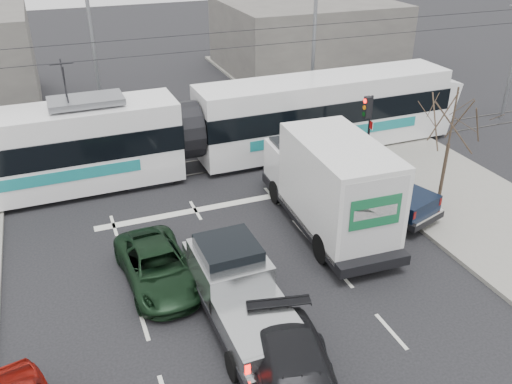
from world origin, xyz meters
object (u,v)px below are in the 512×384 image
object	(u,v)px
street_lamp_near	(311,30)
tram	(187,131)
street_lamp_far	(89,39)
bare_tree	(452,122)
box_truck	(330,185)
traffic_signal	(368,118)
silver_pickup	(237,287)
navy_pickup	(372,184)
green_car	(158,267)

from	to	relation	value
street_lamp_near	tram	bearing A→B (deg)	-152.96
street_lamp_far	tram	size ratio (longest dim) A/B	0.33
bare_tree	street_lamp_near	bearing A→B (deg)	91.42
tram	box_truck	size ratio (longest dim) A/B	3.55
traffic_signal	box_truck	xyz separation A→B (m)	(-3.78, -3.64, -0.88)
street_lamp_far	tram	world-z (taller)	street_lamp_far
street_lamp_near	silver_pickup	world-z (taller)	street_lamp_near
tram	street_lamp_far	bearing A→B (deg)	116.70
street_lamp_near	navy_pickup	xyz separation A→B (m)	(-2.19, -10.29, -4.06)
traffic_signal	street_lamp_far	xyz separation A→B (m)	(-10.66, 9.50, 2.37)
street_lamp_far	tram	distance (m)	7.68
street_lamp_near	box_truck	xyz separation A→B (m)	(-4.62, -11.14, -3.25)
street_lamp_far	silver_pickup	world-z (taller)	street_lamp_far
bare_tree	traffic_signal	world-z (taller)	bare_tree
bare_tree	box_truck	distance (m)	5.29
box_truck	green_car	bearing A→B (deg)	-168.52
bare_tree	box_truck	xyz separation A→B (m)	(-4.91, 0.36, -1.93)
traffic_signal	navy_pickup	world-z (taller)	traffic_signal
tram	green_car	size ratio (longest dim) A/B	6.01
silver_pickup	traffic_signal	bearing A→B (deg)	38.76
tram	box_truck	distance (m)	7.82
traffic_signal	green_car	world-z (taller)	traffic_signal
navy_pickup	street_lamp_far	bearing A→B (deg)	108.84
street_lamp_near	navy_pickup	size ratio (longest dim) A/B	1.67
silver_pickup	street_lamp_far	bearing A→B (deg)	95.86
silver_pickup	box_truck	distance (m)	6.13
silver_pickup	box_truck	xyz separation A→B (m)	(4.93, 3.55, 0.79)
street_lamp_near	silver_pickup	xyz separation A→B (m)	(-9.56, -14.69, -4.04)
street_lamp_near	street_lamp_far	world-z (taller)	same
box_truck	green_car	size ratio (longest dim) A/B	1.69
tram	green_car	bearing A→B (deg)	-112.52
street_lamp_far	box_truck	distance (m)	15.18
green_car	silver_pickup	bearing A→B (deg)	-56.41
traffic_signal	silver_pickup	world-z (taller)	traffic_signal
traffic_signal	green_car	size ratio (longest dim) A/B	0.80
bare_tree	navy_pickup	world-z (taller)	bare_tree
navy_pickup	green_car	distance (m)	9.46
bare_tree	traffic_signal	xyz separation A→B (m)	(-1.13, 4.00, -1.05)
tram	street_lamp_near	bearing A→B (deg)	26.22
silver_pickup	box_truck	world-z (taller)	box_truck
street_lamp_far	navy_pickup	xyz separation A→B (m)	(9.31, -12.29, -4.06)
street_lamp_far	silver_pickup	xyz separation A→B (m)	(1.94, -16.69, -4.04)
silver_pickup	green_car	size ratio (longest dim) A/B	1.32
bare_tree	street_lamp_far	bearing A→B (deg)	131.12
box_truck	navy_pickup	distance (m)	2.70
navy_pickup	box_truck	bearing A→B (deg)	-179.08
tram	silver_pickup	size ratio (longest dim) A/B	4.55
bare_tree	green_car	world-z (taller)	bare_tree
tram	green_car	distance (m)	8.70
silver_pickup	navy_pickup	xyz separation A→B (m)	(7.36, 4.40, -0.01)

